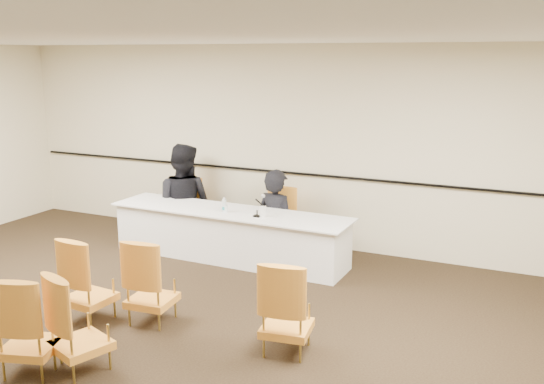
{
  "coord_description": "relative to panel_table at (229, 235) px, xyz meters",
  "views": [
    {
      "loc": [
        3.44,
        -4.29,
        2.85
      ],
      "look_at": [
        0.22,
        2.6,
        1.11
      ],
      "focal_mm": 40.0,
      "sensor_mm": 36.0,
      "label": 1
    }
  ],
  "objects": [
    {
      "name": "aud_chair_front_right",
      "position": [
        1.85,
        -2.2,
        0.12
      ],
      "size": [
        0.57,
        0.57,
        0.95
      ],
      "primitive_type": null,
      "rotation": [
        0.0,
        0.0,
        0.15
      ],
      "color": "orange",
      "rests_on": "ground"
    },
    {
      "name": "aud_chair_front_left",
      "position": [
        -0.39,
        -2.44,
        0.12
      ],
      "size": [
        0.53,
        0.53,
        0.95
      ],
      "primitive_type": null,
      "rotation": [
        0.0,
        0.0,
        -0.07
      ],
      "color": "orange",
      "rests_on": "ground"
    },
    {
      "name": "drinking_glass",
      "position": [
        -0.0,
        -0.1,
        0.4
      ],
      "size": [
        0.08,
        0.08,
        0.1
      ],
      "primitive_type": "cylinder",
      "rotation": [
        0.0,
        0.0,
        -0.29
      ],
      "color": "white",
      "rests_on": "panel_table"
    },
    {
      "name": "panelist_main",
      "position": [
        0.49,
        0.53,
        -0.01
      ],
      "size": [
        0.75,
        0.59,
        1.8
      ],
      "primitive_type": "imported",
      "rotation": [
        0.0,
        0.0,
        2.87
      ],
      "color": "black",
      "rests_on": "ground"
    },
    {
      "name": "wall_rail",
      "position": [
        0.59,
        1.06,
        0.75
      ],
      "size": [
        9.8,
        0.04,
        0.03
      ],
      "primitive_type": "cube",
      "color": "black",
      "rests_on": "wall_back"
    },
    {
      "name": "papers",
      "position": [
        0.54,
        -0.02,
        0.36
      ],
      "size": [
        0.36,
        0.31,
        0.0
      ],
      "primitive_type": "cube",
      "rotation": [
        0.0,
        0.0,
        -0.35
      ],
      "color": "white",
      "rests_on": "panel_table"
    },
    {
      "name": "panelist_second",
      "position": [
        -1.13,
        0.55,
        0.18
      ],
      "size": [
        1.04,
        0.87,
        1.95
      ],
      "primitive_type": "imported",
      "rotation": [
        0.0,
        0.0,
        3.29
      ],
      "color": "black",
      "rests_on": "ground"
    },
    {
      "name": "floor",
      "position": [
        0.59,
        -2.9,
        -0.35
      ],
      "size": [
        10.0,
        10.0,
        0.0
      ],
      "primitive_type": "plane",
      "color": "black",
      "rests_on": "ground"
    },
    {
      "name": "microphone",
      "position": [
        0.51,
        -0.13,
        0.5
      ],
      "size": [
        0.12,
        0.22,
        0.29
      ],
      "primitive_type": null,
      "rotation": [
        0.0,
        0.0,
        -0.09
      ],
      "color": "black",
      "rests_on": "panel_table"
    },
    {
      "name": "panelist_main_chair",
      "position": [
        0.49,
        0.53,
        0.12
      ],
      "size": [
        0.51,
        0.51,
        0.95
      ],
      "primitive_type": null,
      "rotation": [
        0.0,
        0.0,
        -0.02
      ],
      "color": "orange",
      "rests_on": "ground"
    },
    {
      "name": "aud_chair_front_mid",
      "position": [
        0.26,
        -2.19,
        0.12
      ],
      "size": [
        0.55,
        0.55,
        0.95
      ],
      "primitive_type": null,
      "rotation": [
        0.0,
        0.0,
        0.1
      ],
      "color": "orange",
      "rests_on": "ground"
    },
    {
      "name": "panelist_second_chair",
      "position": [
        -1.13,
        0.55,
        0.12
      ],
      "size": [
        0.51,
        0.51,
        0.95
      ],
      "primitive_type": null,
      "rotation": [
        0.0,
        0.0,
        -0.02
      ],
      "color": "orange",
      "rests_on": "ground"
    },
    {
      "name": "aud_chair_back_left",
      "position": [
        -0.1,
        -3.54,
        0.12
      ],
      "size": [
        0.63,
        0.63,
        0.95
      ],
      "primitive_type": null,
      "rotation": [
        0.0,
        0.0,
        0.31
      ],
      "color": "orange",
      "rests_on": "ground"
    },
    {
      "name": "ceiling",
      "position": [
        0.59,
        -2.9,
        2.65
      ],
      "size": [
        10.0,
        10.0,
        0.0
      ],
      "primitive_type": "plane",
      "rotation": [
        3.14,
        0.0,
        0.0
      ],
      "color": "white",
      "rests_on": "ground"
    },
    {
      "name": "wall_back",
      "position": [
        0.59,
        1.1,
        1.15
      ],
      "size": [
        10.0,
        0.04,
        3.0
      ],
      "primitive_type": "cube",
      "color": "beige",
      "rests_on": "ground"
    },
    {
      "name": "water_bottle",
      "position": [
        -0.02,
        -0.1,
        0.46
      ],
      "size": [
        0.06,
        0.06,
        0.21
      ],
      "primitive_type": null,
      "rotation": [
        0.0,
        0.0,
        0.0
      ],
      "color": "teal",
      "rests_on": "panel_table"
    },
    {
      "name": "coffee_cup",
      "position": [
        0.57,
        -0.1,
        0.42
      ],
      "size": [
        0.12,
        0.12,
        0.14
      ],
      "primitive_type": "cylinder",
      "rotation": [
        0.0,
        0.0,
        -0.4
      ],
      "color": "white",
      "rests_on": "panel_table"
    },
    {
      "name": "aud_chair_back_mid",
      "position": [
        0.29,
        -3.32,
        0.12
      ],
      "size": [
        0.64,
        0.64,
        0.95
      ],
      "primitive_type": null,
      "rotation": [
        0.0,
        0.0,
        -0.34
      ],
      "color": "orange",
      "rests_on": "ground"
    },
    {
      "name": "panel_table",
      "position": [
        0.0,
        0.0,
        0.0
      ],
      "size": [
        3.54,
        0.88,
        0.71
      ],
      "primitive_type": null,
      "rotation": [
        0.0,
        0.0,
        -0.02
      ],
      "color": "white",
      "rests_on": "ground"
    }
  ]
}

